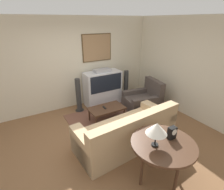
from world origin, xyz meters
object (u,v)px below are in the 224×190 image
couch (127,133)px  console_table (163,146)px  armchair (143,100)px  mantel_clock (172,133)px  table_lamp (157,129)px  speaker_tower_left (79,96)px  tv (103,88)px  coffee_table (107,109)px  speaker_tower_right (126,86)px

couch → console_table: couch is taller
armchair → mantel_clock: (-1.25, -2.17, 0.59)m
armchair → table_lamp: size_ratio=2.77×
armchair → speaker_tower_left: bearing=-106.4°
tv → armchair: size_ratio=1.05×
coffee_table → speaker_tower_left: bearing=115.9°
armchair → table_lamp: table_lamp is taller
tv → coffee_table: tv is taller
speaker_tower_left → coffee_table: bearing=-64.1°
couch → armchair: armchair is taller
tv → mantel_clock: tv is taller
couch → mantel_clock: bearing=96.2°
tv → console_table: bearing=-99.6°
tv → table_lamp: bearing=-102.7°
armchair → speaker_tower_right: speaker_tower_right is taller
table_lamp → armchair: bearing=53.3°
couch → armchair: (1.43, 1.18, -0.04)m
tv → table_lamp: (-0.70, -3.12, 0.51)m
mantel_clock → tv: bearing=83.9°
tv → coffee_table: (-0.41, -1.00, -0.21)m
coffee_table → armchair: bearing=2.2°
couch → coffee_table: 1.13m
mantel_clock → speaker_tower_left: (-0.52, 3.05, -0.38)m
speaker_tower_right → table_lamp: bearing=-117.1°
armchair → mantel_clock: bearing=-20.0°
mantel_clock → speaker_tower_right: speaker_tower_right is taller
tv → couch: bearing=-103.6°
tv → speaker_tower_left: bearing=-174.9°
console_table → table_lamp: 0.42m
speaker_tower_left → console_table: bearing=-84.0°
mantel_clock → speaker_tower_right: size_ratio=0.20×
console_table → tv: bearing=80.4°
tv → couch: (-0.52, -2.13, -0.24)m
coffee_table → speaker_tower_right: bearing=36.2°
speaker_tower_right → coffee_table: bearing=-143.8°
coffee_table → mantel_clock: size_ratio=4.50×
tv → speaker_tower_right: tv is taller
tv → mantel_clock: bearing=-96.1°
console_table → speaker_tower_left: bearing=96.0°
table_lamp → couch: bearing=79.4°
armchair → coffee_table: 1.33m
tv → armchair: (0.92, -0.95, -0.28)m
console_table → coffee_table: bearing=86.6°
speaker_tower_right → console_table: bearing=-114.3°
speaker_tower_left → speaker_tower_right: 1.71m
couch → speaker_tower_right: speaker_tower_right is taller
mantel_clock → speaker_tower_left: size_ratio=0.20×
couch → speaker_tower_right: (1.37, 2.05, 0.17)m
tv → armchair: tv is taller
couch → coffee_table: size_ratio=2.40×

